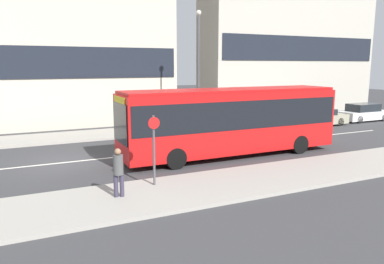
% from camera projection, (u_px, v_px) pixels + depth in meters
% --- Properties ---
extents(ground_plane, '(120.00, 120.00, 0.00)m').
position_uv_depth(ground_plane, '(63.00, 163.00, 17.71)').
color(ground_plane, '#3A3A3D').
extents(sidewalk_near, '(44.00, 3.50, 0.13)m').
position_uv_depth(sidewalk_near, '(86.00, 206.00, 12.13)').
color(sidewalk_near, '#A39E93').
rests_on(sidewalk_near, ground_plane).
extents(sidewalk_far, '(44.00, 3.50, 0.13)m').
position_uv_depth(sidewalk_far, '(51.00, 138.00, 23.27)').
color(sidewalk_far, '#A39E93').
rests_on(sidewalk_far, ground_plane).
extents(lane_centerline, '(41.80, 0.16, 0.01)m').
position_uv_depth(lane_centerline, '(63.00, 163.00, 17.71)').
color(lane_centerline, silver).
rests_on(lane_centerline, ground_plane).
extents(apartment_block_left_tower, '(13.74, 5.68, 17.19)m').
position_uv_depth(apartment_block_left_tower, '(79.00, 11.00, 28.41)').
color(apartment_block_left_tower, beige).
rests_on(apartment_block_left_tower, ground_plane).
extents(city_bus, '(11.33, 2.57, 3.40)m').
position_uv_depth(city_bus, '(231.00, 118.00, 18.78)').
color(city_bus, red).
rests_on(city_bus, ground_plane).
extents(parked_car_0, '(4.66, 1.72, 1.41)m').
position_uv_depth(parked_car_0, '(257.00, 122.00, 26.02)').
color(parked_car_0, silver).
rests_on(parked_car_0, ground_plane).
extents(parked_car_1, '(4.46, 1.78, 1.27)m').
position_uv_depth(parked_car_1, '(319.00, 118.00, 28.45)').
color(parked_car_1, '#A39E84').
rests_on(parked_car_1, ground_plane).
extents(parked_car_2, '(4.45, 1.74, 1.43)m').
position_uv_depth(parked_car_2, '(364.00, 113.00, 30.77)').
color(parked_car_2, silver).
rests_on(parked_car_2, ground_plane).
extents(pedestrian_near_stop, '(0.34, 0.34, 1.69)m').
position_uv_depth(pedestrian_near_stop, '(118.00, 170.00, 12.62)').
color(pedestrian_near_stop, '#383347').
rests_on(pedestrian_near_stop, sidewalk_near).
extents(bus_stop_sign, '(0.44, 0.12, 2.63)m').
position_uv_depth(bus_stop_sign, '(154.00, 145.00, 13.76)').
color(bus_stop_sign, '#4C4C51').
rests_on(bus_stop_sign, sidewalk_near).
extents(street_lamp, '(0.36, 0.36, 8.00)m').
position_uv_depth(street_lamp, '(198.00, 60.00, 25.22)').
color(street_lamp, '#4C4C51').
rests_on(street_lamp, sidewalk_far).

